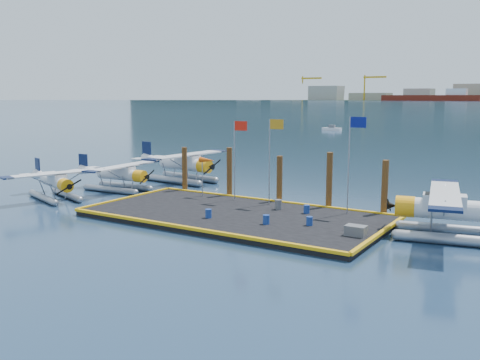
% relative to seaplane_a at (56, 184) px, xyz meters
% --- Properties ---
extents(ground, '(4000.00, 4000.00, 0.00)m').
position_rel_seaplane_a_xyz_m(ground, '(15.73, 1.99, -1.30)').
color(ground, '#172945').
rests_on(ground, ground).
extents(dock, '(20.00, 10.00, 0.40)m').
position_rel_seaplane_a_xyz_m(dock, '(15.73, 1.99, -1.10)').
color(dock, black).
rests_on(dock, ground).
extents(dock_bumpers, '(20.25, 10.25, 0.18)m').
position_rel_seaplane_a_xyz_m(dock_bumpers, '(15.73, 1.99, -0.81)').
color(dock_bumpers, '#E0A40D').
rests_on(dock_bumpers, dock).
extents(seaplane_a, '(7.83, 8.33, 3.00)m').
position_rel_seaplane_a_xyz_m(seaplane_a, '(0.00, 0.00, 0.00)').
color(seaplane_a, gray).
rests_on(seaplane_a, ground).
extents(seaplane_b, '(7.80, 8.59, 3.05)m').
position_rel_seaplane_a_xyz_m(seaplane_b, '(1.57, 5.59, 0.02)').
color(seaplane_b, gray).
rests_on(seaplane_b, ground).
extents(seaplane_c, '(9.39, 10.35, 3.67)m').
position_rel_seaplane_a_xyz_m(seaplane_c, '(3.31, 12.37, 0.29)').
color(seaplane_c, gray).
rests_on(seaplane_c, ground).
extents(seaplane_d, '(9.52, 10.37, 3.67)m').
position_rel_seaplane_a_xyz_m(seaplane_d, '(29.16, 4.09, 0.29)').
color(seaplane_d, gray).
rests_on(seaplane_d, ground).
extents(drum_1, '(0.41, 0.41, 0.58)m').
position_rel_seaplane_a_xyz_m(drum_1, '(19.04, 0.33, -0.61)').
color(drum_1, navy).
rests_on(drum_1, dock).
extents(drum_2, '(0.39, 0.39, 0.55)m').
position_rel_seaplane_a_xyz_m(drum_2, '(21.45, 1.44, -0.63)').
color(drum_2, navy).
rests_on(drum_2, dock).
extents(drum_3, '(0.41, 0.41, 0.58)m').
position_rel_seaplane_a_xyz_m(drum_3, '(15.03, -0.17, -0.61)').
color(drum_3, navy).
rests_on(drum_3, dock).
extents(drum_4, '(0.41, 0.41, 0.57)m').
position_rel_seaplane_a_xyz_m(drum_4, '(19.86, 4.47, -0.62)').
color(drum_4, navy).
rests_on(drum_4, dock).
extents(drum_5, '(0.49, 0.49, 0.69)m').
position_rel_seaplane_a_xyz_m(drum_5, '(17.65, 4.55, -0.56)').
color(drum_5, '#545559').
rests_on(drum_5, dock).
extents(crate, '(1.17, 0.78, 0.58)m').
position_rel_seaplane_a_xyz_m(crate, '(24.70, 0.64, -0.61)').
color(crate, '#545559').
rests_on(crate, dock).
extents(flagpole_red, '(1.14, 0.08, 6.00)m').
position_rel_seaplane_a_xyz_m(flagpole_red, '(13.44, 5.79, 3.09)').
color(flagpole_red, gray).
rests_on(flagpole_red, dock).
extents(flagpole_yellow, '(1.14, 0.08, 6.20)m').
position_rel_seaplane_a_xyz_m(flagpole_yellow, '(16.43, 5.79, 3.21)').
color(flagpole_yellow, gray).
rests_on(flagpole_yellow, dock).
extents(flagpole_blue, '(1.14, 0.08, 6.50)m').
position_rel_seaplane_a_xyz_m(flagpole_blue, '(22.43, 5.79, 3.38)').
color(flagpole_blue, gray).
rests_on(flagpole_blue, dock).
extents(windsock, '(1.40, 0.44, 3.12)m').
position_rel_seaplane_a_xyz_m(windsock, '(10.70, 5.79, 1.92)').
color(windsock, gray).
rests_on(windsock, dock).
extents(piling_0, '(0.44, 0.44, 4.00)m').
position_rel_seaplane_a_xyz_m(piling_0, '(7.23, 7.39, 0.70)').
color(piling_0, '#4E2D16').
rests_on(piling_0, ground).
extents(piling_1, '(0.44, 0.44, 4.20)m').
position_rel_seaplane_a_xyz_m(piling_1, '(11.73, 7.39, 0.80)').
color(piling_1, '#4E2D16').
rests_on(piling_1, ground).
extents(piling_2, '(0.44, 0.44, 3.80)m').
position_rel_seaplane_a_xyz_m(piling_2, '(16.23, 7.39, 0.60)').
color(piling_2, '#4E2D16').
rests_on(piling_2, ground).
extents(piling_3, '(0.44, 0.44, 4.30)m').
position_rel_seaplane_a_xyz_m(piling_3, '(20.23, 7.39, 0.85)').
color(piling_3, '#4E2D16').
rests_on(piling_3, ground).
extents(piling_4, '(0.44, 0.44, 4.00)m').
position_rel_seaplane_a_xyz_m(piling_4, '(24.23, 7.39, 0.70)').
color(piling_4, '#4E2D16').
rests_on(piling_4, ground).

